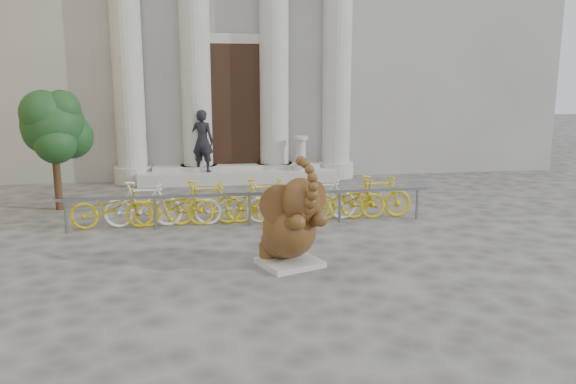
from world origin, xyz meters
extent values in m
plane|color=#474442|center=(0.00, 0.00, 0.00)|extent=(80.00, 80.00, 0.00)
cube|color=gray|center=(0.00, 15.00, 6.00)|extent=(22.00, 10.00, 12.00)
cube|color=black|center=(0.00, 9.92, 2.30)|extent=(2.40, 0.16, 4.00)
cylinder|color=#A8A59E|center=(-3.20, 9.80, 4.00)|extent=(0.90, 0.90, 8.00)
cylinder|color=#A8A59E|center=(-1.20, 9.80, 4.00)|extent=(0.90, 0.90, 8.00)
cylinder|color=#A8A59E|center=(1.20, 9.80, 4.00)|extent=(0.90, 0.90, 8.00)
cylinder|color=#A8A59E|center=(3.20, 9.80, 4.00)|extent=(0.90, 0.90, 8.00)
cube|color=#A8A59E|center=(0.00, 9.40, 0.18)|extent=(6.00, 1.20, 0.36)
cube|color=#A8A59E|center=(0.30, 1.23, 0.05)|extent=(1.20, 1.14, 0.10)
ellipsoid|color=black|center=(0.23, 1.42, 0.38)|extent=(1.02, 1.00, 0.61)
ellipsoid|color=black|center=(0.30, 1.24, 0.65)|extent=(1.27, 1.40, 0.99)
cylinder|color=black|center=(-0.06, 1.45, 0.22)|extent=(0.37, 0.37, 0.25)
cylinder|color=black|center=(0.42, 1.63, 0.22)|extent=(0.37, 0.37, 0.25)
cylinder|color=black|center=(0.24, 0.81, 0.84)|extent=(0.42, 0.61, 0.38)
cylinder|color=black|center=(0.63, 0.96, 0.84)|extent=(0.42, 0.61, 0.38)
ellipsoid|color=black|center=(0.42, 0.92, 1.18)|extent=(0.82, 0.80, 0.76)
cylinder|color=black|center=(0.07, 0.91, 1.15)|extent=(0.65, 0.08, 0.65)
cylinder|color=black|center=(0.68, 1.15, 1.15)|extent=(0.53, 0.45, 0.65)
cone|color=beige|center=(0.38, 0.70, 1.03)|extent=(0.18, 0.22, 0.10)
cone|color=beige|center=(0.59, 0.79, 1.03)|extent=(0.09, 0.22, 0.10)
cube|color=slate|center=(-0.13, 3.98, 0.70)|extent=(8.00, 0.06, 0.06)
cylinder|color=slate|center=(-3.93, 3.98, 0.35)|extent=(0.06, 0.06, 0.70)
cylinder|color=slate|center=(-2.13, 3.98, 0.35)|extent=(0.06, 0.06, 0.70)
cylinder|color=slate|center=(-0.13, 3.98, 0.35)|extent=(0.06, 0.06, 0.70)
cylinder|color=slate|center=(1.87, 3.98, 0.35)|extent=(0.06, 0.06, 0.70)
cylinder|color=slate|center=(3.67, 3.98, 0.35)|extent=(0.06, 0.06, 0.70)
imported|color=gold|center=(-3.04, 4.23, 0.50)|extent=(1.70, 0.50, 1.00)
imported|color=silver|center=(-2.39, 4.23, 0.50)|extent=(1.66, 0.47, 1.00)
imported|color=gold|center=(-1.75, 4.23, 0.50)|extent=(1.70, 0.50, 1.00)
imported|color=gold|center=(-1.10, 4.23, 0.50)|extent=(1.66, 0.47, 1.00)
imported|color=silver|center=(-0.45, 4.23, 0.50)|extent=(1.70, 0.50, 1.00)
imported|color=gold|center=(0.19, 4.23, 0.50)|extent=(1.66, 0.47, 1.00)
imported|color=gold|center=(0.84, 4.23, 0.50)|extent=(1.70, 0.50, 1.00)
imported|color=silver|center=(1.49, 4.23, 0.50)|extent=(1.66, 0.47, 1.00)
imported|color=gold|center=(2.14, 4.23, 0.50)|extent=(1.70, 0.50, 1.00)
imported|color=gold|center=(2.78, 4.23, 0.50)|extent=(1.66, 0.47, 1.00)
cylinder|color=#332114|center=(-4.58, 6.26, 0.88)|extent=(0.18, 0.18, 1.76)
sphere|color=black|center=(-4.58, 6.26, 2.06)|extent=(1.47, 1.47, 1.47)
sphere|color=black|center=(-4.24, 6.46, 1.76)|extent=(1.08, 1.08, 1.08)
sphere|color=black|center=(-4.88, 6.50, 1.86)|extent=(0.98, 0.98, 0.98)
sphere|color=black|center=(-4.48, 5.97, 1.66)|extent=(0.98, 0.98, 0.98)
sphere|color=black|center=(-4.73, 6.06, 2.35)|extent=(1.08, 1.08, 1.08)
sphere|color=black|center=(-4.34, 6.16, 2.45)|extent=(0.88, 0.88, 0.88)
imported|color=black|center=(-1.06, 9.29, 1.30)|extent=(0.81, 0.68, 1.89)
cylinder|color=#A8A59E|center=(1.92, 9.10, 0.42)|extent=(0.43, 0.43, 0.13)
cylinder|color=#A8A59E|center=(1.92, 9.10, 0.85)|extent=(0.30, 0.30, 0.97)
cylinder|color=#A8A59E|center=(1.92, 9.10, 1.36)|extent=(0.43, 0.43, 0.11)
camera|label=1|loc=(-1.17, -7.81, 3.11)|focal=35.00mm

